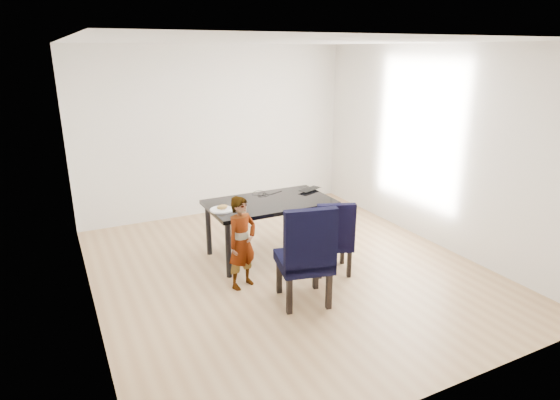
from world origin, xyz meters
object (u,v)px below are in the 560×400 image
plate (222,210)px  laptop (307,189)px  dining_table (270,228)px  chair_right (332,236)px  chair_left (304,253)px  child (242,243)px

plate → laptop: size_ratio=0.81×
dining_table → laptop: 0.81m
dining_table → chair_right: (0.47, -0.78, 0.09)m
plate → laptop: laptop is taller
chair_left → laptop: 1.72m
dining_table → child: child is taller
dining_table → laptop: bearing=17.5°
chair_left → chair_right: (0.67, 0.47, -0.10)m
chair_left → plate: size_ratio=3.98×
child → laptop: size_ratio=3.10×
child → plate: 0.62m
dining_table → chair_left: (-0.20, -1.25, 0.19)m
chair_right → child: bearing=-165.1°
chair_right → laptop: 1.06m
chair_left → child: chair_left is taller
child → dining_table: bearing=24.6°
chair_right → child: 1.14m
dining_table → laptop: (0.68, 0.21, 0.39)m
child → chair_left: bearing=-72.7°
dining_table → child: size_ratio=1.48×
child → laptop: child is taller
laptop → plate: bearing=-9.3°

